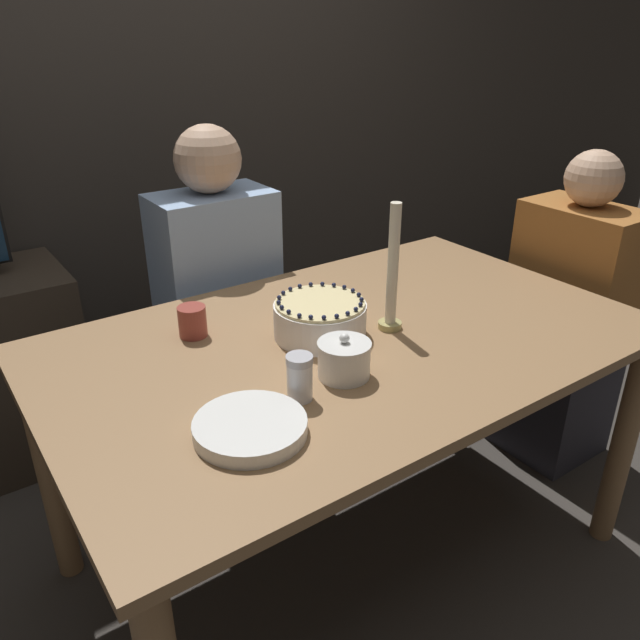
% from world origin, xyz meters
% --- Properties ---
extents(ground_plane, '(12.00, 12.00, 0.00)m').
position_xyz_m(ground_plane, '(0.00, 0.00, 0.00)').
color(ground_plane, '#3D3833').
extents(wall_behind, '(8.00, 0.05, 2.60)m').
position_xyz_m(wall_behind, '(0.00, 1.40, 1.30)').
color(wall_behind, '#38332D').
rests_on(wall_behind, ground_plane).
extents(dining_table, '(1.60, 0.98, 0.78)m').
position_xyz_m(dining_table, '(0.00, 0.00, 0.67)').
color(dining_table, '#936D47').
rests_on(dining_table, ground_plane).
extents(cake, '(0.25, 0.25, 0.11)m').
position_xyz_m(cake, '(-0.06, 0.05, 0.82)').
color(cake, white).
rests_on(cake, dining_table).
extents(sugar_bowl, '(0.13, 0.13, 0.11)m').
position_xyz_m(sugar_bowl, '(-0.14, -0.16, 0.82)').
color(sugar_bowl, white).
rests_on(sugar_bowl, dining_table).
extents(sugar_shaker, '(0.06, 0.06, 0.11)m').
position_xyz_m(sugar_shaker, '(-0.28, -0.18, 0.83)').
color(sugar_shaker, white).
rests_on(sugar_shaker, dining_table).
extents(plate_stack, '(0.23, 0.23, 0.03)m').
position_xyz_m(plate_stack, '(-0.43, -0.23, 0.79)').
color(plate_stack, white).
rests_on(plate_stack, dining_table).
extents(candle, '(0.07, 0.07, 0.35)m').
position_xyz_m(candle, '(0.12, -0.02, 0.92)').
color(candle, tan).
rests_on(candle, dining_table).
extents(cup, '(0.08, 0.08, 0.08)m').
position_xyz_m(cup, '(-0.34, 0.24, 0.82)').
color(cup, '#993D33').
rests_on(cup, dining_table).
extents(person_man_blue_shirt, '(0.40, 0.34, 1.25)m').
position_xyz_m(person_man_blue_shirt, '(-0.05, 0.69, 0.55)').
color(person_man_blue_shirt, '#595960').
rests_on(person_man_blue_shirt, ground_plane).
extents(person_woman_floral, '(0.34, 0.40, 1.16)m').
position_xyz_m(person_woman_floral, '(1.00, -0.01, 0.50)').
color(person_woman_floral, '#2D2D38').
rests_on(person_woman_floral, ground_plane).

